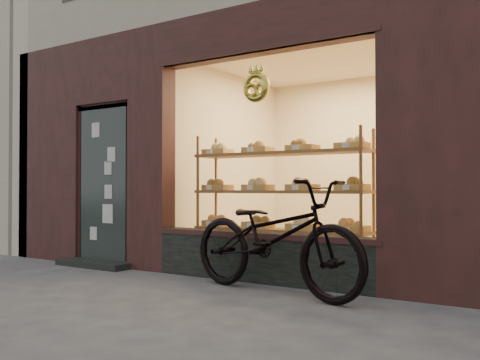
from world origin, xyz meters
The scene contains 4 objects.
ground centered at (0.00, 0.00, 0.00)m, with size 90.00×90.00×0.00m, color #403F46.
neighbor_left centered at (-9.60, 5.50, 4.50)m, with size 12.00×7.00×9.00m, color beige.
display_shelf centered at (0.45, 2.55, 0.86)m, with size 2.20×0.45×1.70m.
bicycle centered at (0.89, 1.63, 0.56)m, with size 0.75×2.14×1.12m, color black.
Camera 1 is at (3.51, -2.97, 1.04)m, focal length 40.00 mm.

